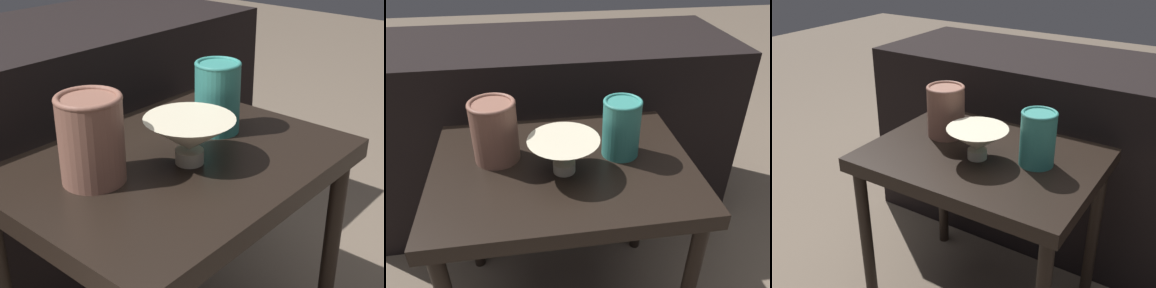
% 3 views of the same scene
% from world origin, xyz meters
% --- Properties ---
extents(table, '(0.63, 0.47, 0.54)m').
position_xyz_m(table, '(0.00, 0.00, 0.47)').
color(table, black).
rests_on(table, ground_plane).
extents(couch_backdrop, '(1.32, 0.50, 0.69)m').
position_xyz_m(couch_backdrop, '(0.00, 0.53, 0.35)').
color(couch_backdrop, black).
rests_on(couch_backdrop, ground_plane).
extents(bowl, '(0.17, 0.17, 0.09)m').
position_xyz_m(bowl, '(0.00, -0.03, 0.60)').
color(bowl, beige).
rests_on(bowl, table).
extents(vase_textured_left, '(0.11, 0.11, 0.15)m').
position_xyz_m(vase_textured_left, '(-0.16, 0.05, 0.62)').
color(vase_textured_left, brown).
rests_on(vase_textured_left, table).
extents(vase_colorful_right, '(0.09, 0.09, 0.15)m').
position_xyz_m(vase_colorful_right, '(0.15, 0.02, 0.62)').
color(vase_colorful_right, teal).
rests_on(vase_colorful_right, table).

